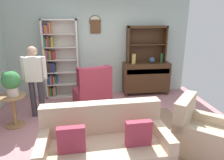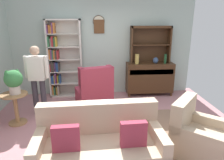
# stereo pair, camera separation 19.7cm
# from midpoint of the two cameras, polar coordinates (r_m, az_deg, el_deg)

# --- Properties ---
(ground_plane) EXTENTS (5.40, 4.60, 0.02)m
(ground_plane) POSITION_cam_midpoint_polar(r_m,az_deg,el_deg) (4.18, -2.44, -13.59)
(ground_plane) COLOR #B27A7F
(wall_back) EXTENTS (5.00, 0.09, 2.80)m
(wall_back) POSITION_cam_midpoint_polar(r_m,az_deg,el_deg) (5.77, -4.43, 9.81)
(wall_back) COLOR #ADC1B7
(wall_back) RESTS_ON ground_plane
(area_rug) EXTENTS (2.67, 2.17, 0.01)m
(area_rug) POSITION_cam_midpoint_polar(r_m,az_deg,el_deg) (3.93, 0.95, -15.43)
(area_rug) COLOR #846651
(area_rug) RESTS_ON ground_plane
(bookshelf) EXTENTS (0.90, 0.30, 2.10)m
(bookshelf) POSITION_cam_midpoint_polar(r_m,az_deg,el_deg) (5.70, -15.73, 5.35)
(bookshelf) COLOR silver
(bookshelf) RESTS_ON ground_plane
(sideboard) EXTENTS (1.30, 0.45, 0.92)m
(sideboard) POSITION_cam_midpoint_polar(r_m,az_deg,el_deg) (5.89, 8.51, 0.91)
(sideboard) COLOR #422816
(sideboard) RESTS_ON ground_plane
(sideboard_hutch) EXTENTS (1.10, 0.26, 1.00)m
(sideboard_hutch) POSITION_cam_midpoint_polar(r_m,az_deg,el_deg) (5.80, 8.67, 11.24)
(sideboard_hutch) COLOR #422816
(sideboard_hutch) RESTS_ON sideboard
(vase_tall) EXTENTS (0.11, 0.11, 0.26)m
(vase_tall) POSITION_cam_midpoint_polar(r_m,az_deg,el_deg) (5.60, 5.09, 5.92)
(vase_tall) COLOR tan
(vase_tall) RESTS_ON sideboard
(vase_round) EXTENTS (0.15, 0.15, 0.17)m
(vase_round) POSITION_cam_midpoint_polar(r_m,az_deg,el_deg) (5.75, 10.15, 5.53)
(vase_round) COLOR #33476B
(vase_round) RESTS_ON sideboard
(bottle_wine) EXTENTS (0.07, 0.07, 0.26)m
(bottle_wine) POSITION_cam_midpoint_polar(r_m,az_deg,el_deg) (5.80, 12.70, 5.95)
(bottle_wine) COLOR #194223
(bottle_wine) RESTS_ON sideboard
(couch_floral) EXTENTS (1.84, 0.93, 0.90)m
(couch_floral) POSITION_cam_midpoint_polar(r_m,az_deg,el_deg) (3.11, -4.06, -18.28)
(couch_floral) COLOR #C6AD8E
(couch_floral) RESTS_ON ground_plane
(armchair_floral) EXTENTS (1.08, 1.08, 0.88)m
(armchair_floral) POSITION_cam_midpoint_polar(r_m,az_deg,el_deg) (3.69, 21.58, -13.90)
(armchair_floral) COLOR #C6AD8E
(armchair_floral) RESTS_ON ground_plane
(wingback_chair) EXTENTS (0.98, 0.99, 1.05)m
(wingback_chair) POSITION_cam_midpoint_polar(r_m,az_deg,el_deg) (4.98, -6.57, -3.51)
(wingback_chair) COLOR #A33347
(wingback_chair) RESTS_ON ground_plane
(plant_stand) EXTENTS (0.52, 0.52, 0.65)m
(plant_stand) POSITION_cam_midpoint_polar(r_m,az_deg,el_deg) (4.59, -27.00, -6.83)
(plant_stand) COLOR #997047
(plant_stand) RESTS_ON ground_plane
(potted_plant_large) EXTENTS (0.35, 0.35, 0.49)m
(potted_plant_large) POSITION_cam_midpoint_polar(r_m,az_deg,el_deg) (4.42, -27.61, -0.37)
(potted_plant_large) COLOR beige
(potted_plant_large) RESTS_ON plant_stand
(person_reading) EXTENTS (0.52, 0.22, 1.56)m
(person_reading) POSITION_cam_midpoint_polar(r_m,az_deg,el_deg) (4.68, -21.90, 0.78)
(person_reading) COLOR #38333D
(person_reading) RESTS_ON ground_plane
(coffee_table) EXTENTS (0.80, 0.50, 0.42)m
(coffee_table) POSITION_cam_midpoint_polar(r_m,az_deg,el_deg) (3.78, -4.60, -10.80)
(coffee_table) COLOR #422816
(coffee_table) RESTS_ON ground_plane
(book_stack) EXTENTS (0.22, 0.14, 0.11)m
(book_stack) POSITION_cam_midpoint_polar(r_m,az_deg,el_deg) (3.68, -4.79, -9.60)
(book_stack) COLOR gold
(book_stack) RESTS_ON coffee_table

